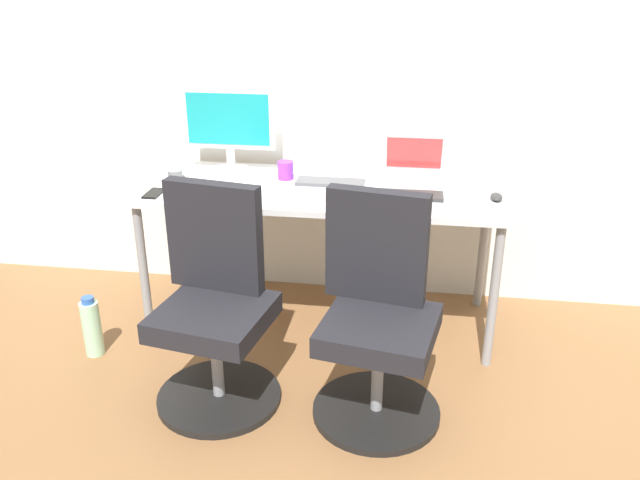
{
  "coord_description": "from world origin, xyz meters",
  "views": [
    {
      "loc": [
        0.44,
        -3.03,
        1.78
      ],
      "look_at": [
        0.0,
        -0.05,
        0.49
      ],
      "focal_mm": 36.76,
      "sensor_mm": 36.0,
      "label": 1
    }
  ],
  "objects_px": {
    "coffee_mug": "(286,170)",
    "water_bottle_on_floor": "(92,327)",
    "office_chair_left": "(215,308)",
    "office_chair_right": "(378,320)",
    "open_laptop": "(413,170)",
    "desktop_monitor": "(229,124)"
  },
  "relations": [
    {
      "from": "water_bottle_on_floor",
      "to": "desktop_monitor",
      "type": "height_order",
      "value": "desktop_monitor"
    },
    {
      "from": "water_bottle_on_floor",
      "to": "open_laptop",
      "type": "height_order",
      "value": "open_laptop"
    },
    {
      "from": "office_chair_right",
      "to": "water_bottle_on_floor",
      "type": "xyz_separation_m",
      "value": [
        -1.38,
        0.21,
        -0.28
      ]
    },
    {
      "from": "desktop_monitor",
      "to": "coffee_mug",
      "type": "xyz_separation_m",
      "value": [
        0.31,
        -0.1,
        -0.2
      ]
    },
    {
      "from": "water_bottle_on_floor",
      "to": "open_laptop",
      "type": "relative_size",
      "value": 1.0
    },
    {
      "from": "office_chair_right",
      "to": "open_laptop",
      "type": "distance_m",
      "value": 0.95
    },
    {
      "from": "office_chair_left",
      "to": "coffee_mug",
      "type": "xyz_separation_m",
      "value": [
        0.16,
        0.79,
        0.37
      ]
    },
    {
      "from": "office_chair_left",
      "to": "desktop_monitor",
      "type": "xyz_separation_m",
      "value": [
        -0.16,
        0.89,
        0.58
      ]
    },
    {
      "from": "water_bottle_on_floor",
      "to": "coffee_mug",
      "type": "distance_m",
      "value": 1.22
    },
    {
      "from": "water_bottle_on_floor",
      "to": "desktop_monitor",
      "type": "xyz_separation_m",
      "value": [
        0.54,
        0.69,
        0.85
      ]
    },
    {
      "from": "office_chair_left",
      "to": "desktop_monitor",
      "type": "relative_size",
      "value": 1.96
    },
    {
      "from": "office_chair_left",
      "to": "desktop_monitor",
      "type": "distance_m",
      "value": 1.08
    },
    {
      "from": "coffee_mug",
      "to": "office_chair_left",
      "type": "bearing_deg",
      "value": -101.18
    },
    {
      "from": "office_chair_right",
      "to": "open_laptop",
      "type": "xyz_separation_m",
      "value": [
        0.11,
        0.86,
        0.38
      ]
    },
    {
      "from": "desktop_monitor",
      "to": "water_bottle_on_floor",
      "type": "bearing_deg",
      "value": -128.01
    },
    {
      "from": "coffee_mug",
      "to": "water_bottle_on_floor",
      "type": "bearing_deg",
      "value": -145.58
    },
    {
      "from": "office_chair_right",
      "to": "open_laptop",
      "type": "height_order",
      "value": "open_laptop"
    },
    {
      "from": "desktop_monitor",
      "to": "open_laptop",
      "type": "height_order",
      "value": "desktop_monitor"
    },
    {
      "from": "office_chair_right",
      "to": "coffee_mug",
      "type": "bearing_deg",
      "value": 123.98
    },
    {
      "from": "desktop_monitor",
      "to": "open_laptop",
      "type": "distance_m",
      "value": 0.98
    },
    {
      "from": "office_chair_left",
      "to": "open_laptop",
      "type": "relative_size",
      "value": 3.03
    },
    {
      "from": "office_chair_left",
      "to": "water_bottle_on_floor",
      "type": "relative_size",
      "value": 3.03
    }
  ]
}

